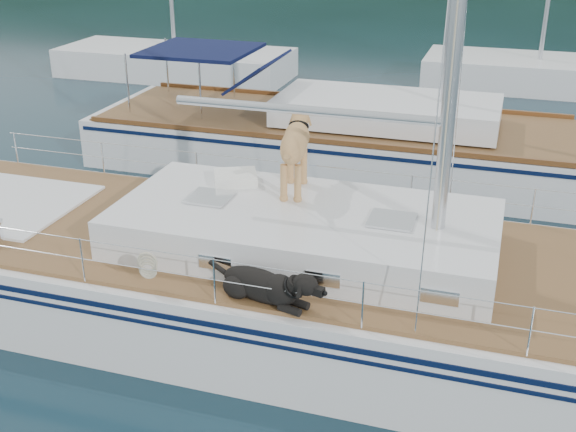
% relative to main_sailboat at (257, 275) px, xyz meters
% --- Properties ---
extents(ground, '(120.00, 120.00, 0.00)m').
position_rel_main_sailboat_xyz_m(ground, '(-0.10, -0.00, -0.68)').
color(ground, black).
rests_on(ground, ground).
extents(main_sailboat, '(12.00, 3.82, 14.01)m').
position_rel_main_sailboat_xyz_m(main_sailboat, '(0.00, 0.00, 0.00)').
color(main_sailboat, white).
rests_on(main_sailboat, ground).
extents(neighbor_sailboat, '(11.00, 3.50, 13.30)m').
position_rel_main_sailboat_xyz_m(neighbor_sailboat, '(-0.45, 6.66, -0.06)').
color(neighbor_sailboat, white).
rests_on(neighbor_sailboat, ground).
extents(bg_boat_west, '(8.00, 3.00, 11.65)m').
position_rel_main_sailboat_xyz_m(bg_boat_west, '(-8.10, 14.00, -0.24)').
color(bg_boat_west, white).
rests_on(bg_boat_west, ground).
extents(bg_boat_center, '(7.20, 3.00, 11.65)m').
position_rel_main_sailboat_xyz_m(bg_boat_center, '(3.90, 16.00, -0.23)').
color(bg_boat_center, white).
rests_on(bg_boat_center, ground).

